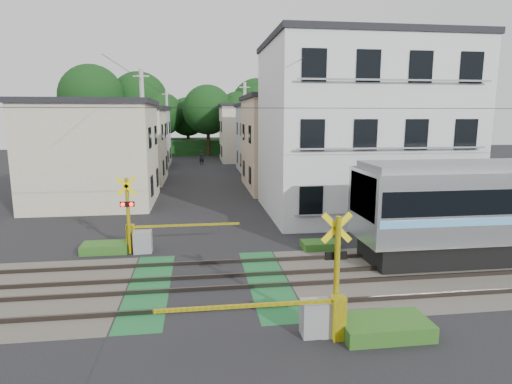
{
  "coord_description": "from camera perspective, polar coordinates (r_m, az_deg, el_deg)",
  "views": [
    {
      "loc": [
        -0.27,
        -13.09,
        5.35
      ],
      "look_at": [
        2.2,
        5.0,
        2.08
      ],
      "focal_mm": 30.0,
      "sensor_mm": 36.0,
      "label": 1
    }
  ],
  "objects": [
    {
      "name": "ground",
      "position": [
        14.14,
        -6.24,
        -12.15
      ],
      "size": [
        120.0,
        120.0,
        0.0
      ],
      "primitive_type": "plane",
      "color": "black"
    },
    {
      "name": "track_bed",
      "position": [
        14.13,
        -6.25,
        -12.01
      ],
      "size": [
        120.0,
        120.0,
        0.14
      ],
      "color": "#47423A",
      "rests_on": "ground"
    },
    {
      "name": "crossing_signal_near",
      "position": [
        10.89,
        8.5,
        -15.18
      ],
      "size": [
        4.74,
        0.65,
        3.09
      ],
      "color": "yellow",
      "rests_on": "ground"
    },
    {
      "name": "crossing_signal_far",
      "position": [
        17.52,
        -15.16,
        -5.57
      ],
      "size": [
        4.74,
        0.65,
        3.09
      ],
      "color": "yellow",
      "rests_on": "ground"
    },
    {
      "name": "apartment_block",
      "position": [
        24.23,
        13.59,
        8.22
      ],
      "size": [
        10.2,
        8.36,
        9.3
      ],
      "color": "silver",
      "rests_on": "ground"
    },
    {
      "name": "houses_row",
      "position": [
        39.07,
        -7.05,
        6.98
      ],
      "size": [
        22.07,
        31.35,
        6.8
      ],
      "color": "beige",
      "rests_on": "ground"
    },
    {
      "name": "tree_hill",
      "position": [
        61.78,
        -8.2,
        10.42
      ],
      "size": [
        40.0,
        13.23,
        11.95
      ],
      "color": "#113411",
      "rests_on": "ground"
    },
    {
      "name": "catenary",
      "position": [
        14.63,
        17.68,
        3.17
      ],
      "size": [
        60.0,
        5.04,
        7.0
      ],
      "color": "#2D2D33",
      "rests_on": "ground"
    },
    {
      "name": "utility_poles",
      "position": [
        36.12,
        -9.1,
        8.01
      ],
      "size": [
        7.9,
        42.0,
        8.0
      ],
      "color": "#A5A5A0",
      "rests_on": "ground"
    },
    {
      "name": "pedestrian",
      "position": [
        47.58,
        -7.28,
        4.6
      ],
      "size": [
        0.69,
        0.55,
        1.63
      ],
      "primitive_type": "imported",
      "rotation": [
        0.0,
        0.0,
        3.45
      ],
      "color": "black",
      "rests_on": "ground"
    },
    {
      "name": "weed_patches",
      "position": [
        14.13,
        1.03,
        -11.3
      ],
      "size": [
        10.25,
        8.8,
        0.4
      ],
      "color": "#2D5E1E",
      "rests_on": "ground"
    }
  ]
}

